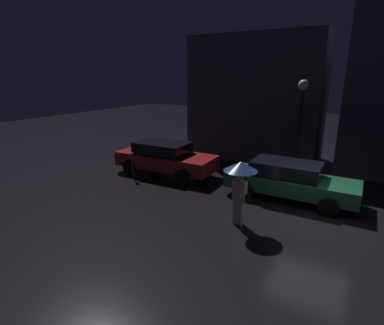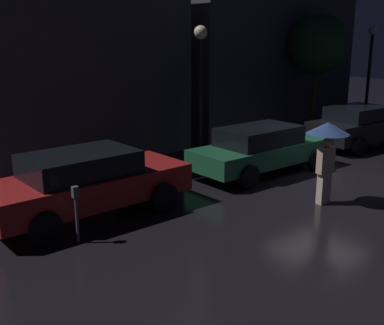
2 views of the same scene
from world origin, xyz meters
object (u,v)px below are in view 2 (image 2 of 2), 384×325
(pedestrian_with_umbrella, at_px, (327,140))
(parking_meter, at_px, (76,208))
(parked_car_green, at_px, (262,148))
(street_lamp_near, at_px, (200,66))
(street_lamp_far, at_px, (370,61))
(parked_car_black, at_px, (359,125))
(parked_car_red, at_px, (87,182))

(pedestrian_with_umbrella, height_order, parking_meter, pedestrian_with_umbrella)
(parking_meter, bearing_deg, pedestrian_with_umbrella, -16.40)
(parked_car_green, bearing_deg, street_lamp_near, 96.15)
(parked_car_green, bearing_deg, street_lamp_far, 14.24)
(parked_car_green, height_order, street_lamp_far, street_lamp_far)
(parked_car_black, distance_m, parking_meter, 11.96)
(parked_car_red, relative_size, street_lamp_near, 1.09)
(pedestrian_with_umbrella, distance_m, street_lamp_near, 5.57)
(pedestrian_with_umbrella, bearing_deg, street_lamp_near, -87.07)
(parked_car_red, relative_size, parked_car_black, 1.14)
(parked_car_red, distance_m, street_lamp_far, 15.53)
(parked_car_black, relative_size, parking_meter, 3.50)
(parking_meter, bearing_deg, parked_car_green, 10.11)
(parked_car_black, xyz_separation_m, pedestrian_with_umbrella, (-6.19, -3.01, 0.81))
(parked_car_red, distance_m, street_lamp_near, 6.31)
(street_lamp_near, bearing_deg, parked_car_red, -155.92)
(parked_car_green, height_order, pedestrian_with_umbrella, pedestrian_with_umbrella)
(parked_car_black, bearing_deg, parked_car_red, -177.48)
(parking_meter, distance_m, street_lamp_far, 16.63)
(parked_car_green, distance_m, parked_car_black, 5.35)
(pedestrian_with_umbrella, xyz_separation_m, street_lamp_near, (0.56, 5.35, 1.45))
(parked_car_black, height_order, street_lamp_far, street_lamp_far)
(parked_car_red, bearing_deg, street_lamp_near, 22.72)
(street_lamp_near, bearing_deg, pedestrian_with_umbrella, -95.97)
(parked_car_green, bearing_deg, parked_car_red, 178.70)
(parked_car_green, bearing_deg, pedestrian_with_umbrella, -106.69)
(street_lamp_near, relative_size, street_lamp_far, 0.99)
(parked_car_red, height_order, pedestrian_with_umbrella, pedestrian_with_umbrella)
(street_lamp_far, bearing_deg, street_lamp_near, 179.74)
(parked_car_green, height_order, parking_meter, parked_car_green)
(parking_meter, xyz_separation_m, street_lamp_near, (6.26, 3.68, 2.30))
(parked_car_green, relative_size, parked_car_black, 1.13)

